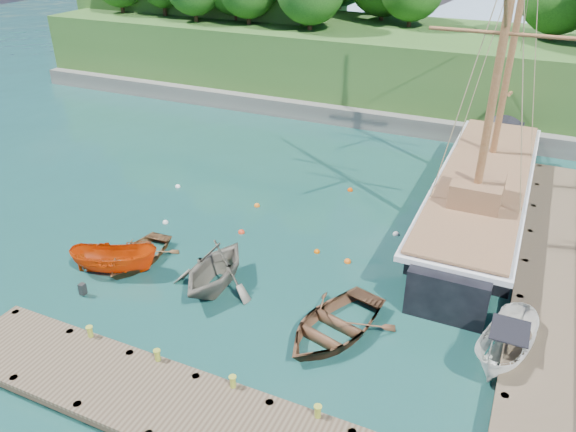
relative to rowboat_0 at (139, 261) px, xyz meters
name	(u,v)px	position (x,y,z in m)	size (l,w,h in m)	color
ground	(252,300)	(6.23, -0.46, 0.00)	(160.00, 160.00, 0.00)	#163D35
dock_near	(211,421)	(8.23, -6.96, 0.43)	(20.00, 3.20, 1.10)	#443526
dock_east	(556,270)	(17.73, 6.54, 0.43)	(3.20, 24.00, 1.10)	#443526
bollard_0	(94,349)	(2.23, -5.56, 0.00)	(0.26, 0.26, 0.45)	olive
bollard_1	(160,373)	(5.23, -5.56, 0.00)	(0.26, 0.26, 0.45)	olive
bollard_2	(234,400)	(8.23, -5.56, 0.00)	(0.26, 0.26, 0.45)	olive
bollard_3	(317,430)	(11.23, -5.56, 0.00)	(0.26, 0.26, 0.45)	olive
rowboat_0	(139,261)	(0.00, 0.00, 0.00)	(2.86, 4.00, 0.83)	brown
rowboat_1	(216,287)	(4.35, -0.27, 0.00)	(3.74, 4.34, 2.28)	#6C685B
rowboat_2	(333,333)	(10.08, -1.00, 0.00)	(3.61, 5.05, 1.05)	#4F3220
motorboat_orange	(117,272)	(-0.33, -1.15, 0.00)	(1.50, 3.97, 1.54)	#C43604
cabin_boat_white	(503,361)	(16.23, 0.11, 0.00)	(1.62, 4.30, 1.66)	white
schooner	(480,200)	(13.78, 10.97, 1.02)	(4.57, 25.59, 18.44)	black
mooring_buoy_0	(166,223)	(-1.00, 3.55, 0.00)	(0.30, 0.30, 0.30)	silver
mooring_buoy_1	(241,233)	(3.12, 4.30, 0.00)	(0.34, 0.34, 0.34)	red
mooring_buoy_2	(317,252)	(7.31, 4.17, 0.00)	(0.29, 0.29, 0.29)	#D25700
mooring_buoy_3	(396,235)	(10.33, 7.37, 0.00)	(0.32, 0.32, 0.32)	silver
mooring_buoy_4	(257,206)	(2.50, 7.23, 0.00)	(0.33, 0.33, 0.33)	orange
mooring_buoy_5	(350,191)	(6.56, 11.25, 0.00)	(0.32, 0.32, 0.32)	#DA4200
mooring_buoy_6	(178,187)	(-2.90, 7.47, 0.00)	(0.29, 0.29, 0.29)	white
mooring_buoy_7	(347,262)	(8.93, 3.97, 0.00)	(0.33, 0.33, 0.33)	#D55810
headland	(286,23)	(-6.64, 30.90, 5.54)	(51.00, 19.31, 12.90)	#474744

